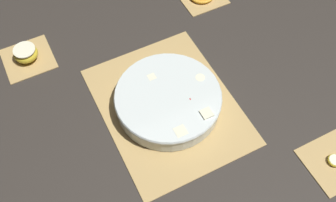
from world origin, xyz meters
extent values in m
plane|color=#2D2823|center=(0.00, 0.00, 0.00)|extent=(6.00, 6.00, 0.00)
cube|color=tan|center=(0.00, 0.00, 0.00)|extent=(0.45, 0.35, 0.01)
cube|color=#4C381E|center=(-0.15, 0.00, 0.00)|extent=(0.01, 0.35, 0.00)
cube|color=#4C381E|center=(-0.08, 0.00, 0.00)|extent=(0.01, 0.35, 0.00)
cube|color=#4C381E|center=(0.00, 0.00, 0.00)|extent=(0.01, 0.35, 0.00)
cube|color=#4C381E|center=(0.08, 0.00, 0.00)|extent=(0.01, 0.35, 0.00)
cube|color=#4C381E|center=(0.15, 0.00, 0.00)|extent=(0.01, 0.35, 0.00)
cube|color=tan|center=(-0.34, -0.30, 0.00)|extent=(0.14, 0.14, 0.01)
cube|color=#4C381E|center=(-0.32, -0.30, 0.00)|extent=(0.00, 0.14, 0.00)
cube|color=#4C381E|center=(0.32, -0.30, 0.00)|extent=(0.00, 0.14, 0.00)
cube|color=tan|center=(0.34, 0.30, 0.00)|extent=(0.14, 0.14, 0.01)
cube|color=#4C381E|center=(0.31, 0.30, 0.00)|extent=(0.00, 0.14, 0.00)
cube|color=#4C381E|center=(0.34, 0.30, 0.00)|extent=(0.00, 0.14, 0.00)
cube|color=#4C381E|center=(0.38, 0.30, 0.00)|extent=(0.00, 0.14, 0.00)
cylinder|color=silver|center=(0.00, 0.00, 0.03)|extent=(0.29, 0.29, 0.05)
torus|color=silver|center=(0.00, 0.00, 0.05)|extent=(0.29, 0.29, 0.01)
cylinder|color=#F7EFC6|center=(-0.10, -0.02, 0.04)|extent=(0.03, 0.03, 0.01)
cylinder|color=#F7EFC6|center=(-0.07, -0.05, 0.04)|extent=(0.03, 0.03, 0.01)
cylinder|color=#F7EFC6|center=(-0.05, -0.08, 0.04)|extent=(0.03, 0.03, 0.01)
cylinder|color=#F7EFC6|center=(0.00, 0.11, 0.03)|extent=(0.03, 0.03, 0.01)
cylinder|color=#F7EFC6|center=(0.04, -0.06, 0.05)|extent=(0.03, 0.03, 0.01)
cylinder|color=#F7EFC6|center=(0.11, -0.01, 0.02)|extent=(0.02, 0.02, 0.01)
cylinder|color=#F7EFC6|center=(-0.09, 0.05, 0.05)|extent=(0.03, 0.03, 0.01)
cylinder|color=#F7EFC6|center=(0.01, -0.11, 0.05)|extent=(0.03, 0.03, 0.01)
cylinder|color=#F7EFC6|center=(-0.03, 0.00, 0.02)|extent=(0.03, 0.03, 0.01)
cylinder|color=#F7EFC6|center=(-0.04, -0.02, 0.05)|extent=(0.02, 0.02, 0.01)
cylinder|color=#F7EFC6|center=(-0.05, 0.10, 0.02)|extent=(0.03, 0.03, 0.01)
cylinder|color=#F7EFC6|center=(0.04, -0.01, 0.03)|extent=(0.03, 0.03, 0.01)
cube|color=beige|center=(-0.10, -0.06, 0.05)|extent=(0.03, 0.03, 0.03)
cube|color=beige|center=(0.03, 0.07, 0.03)|extent=(0.03, 0.03, 0.03)
cube|color=beige|center=(-0.03, 0.05, 0.04)|extent=(0.02, 0.02, 0.02)
cube|color=beige|center=(0.07, 0.01, 0.05)|extent=(0.02, 0.02, 0.02)
cube|color=beige|center=(-0.07, -0.07, 0.02)|extent=(0.02, 0.02, 0.02)
cube|color=beige|center=(-0.07, 0.01, 0.03)|extent=(0.03, 0.03, 0.03)
cube|color=beige|center=(0.06, -0.02, 0.02)|extent=(0.03, 0.03, 0.03)
cube|color=beige|center=(0.10, 0.03, 0.03)|extent=(0.02, 0.02, 0.02)
cube|color=beige|center=(-0.11, 0.02, 0.04)|extent=(0.03, 0.03, 0.03)
cube|color=beige|center=(-0.03, -0.11, 0.03)|extent=(0.03, 0.03, 0.03)
ellipsoid|color=orange|center=(0.09, -0.03, 0.02)|extent=(0.03, 0.02, 0.02)
ellipsoid|color=orange|center=(0.02, -0.03, 0.02)|extent=(0.03, 0.02, 0.02)
ellipsoid|color=#B2231E|center=(-0.04, -0.05, 0.05)|extent=(0.02, 0.01, 0.01)
ellipsoid|color=#B2231E|center=(0.05, 0.10, 0.05)|extent=(0.03, 0.02, 0.02)
ellipsoid|color=orange|center=(0.01, -0.10, 0.03)|extent=(0.03, 0.02, 0.02)
ellipsoid|color=#B2231E|center=(0.07, 0.07, 0.03)|extent=(0.03, 0.02, 0.01)
ellipsoid|color=#B2231E|center=(-0.08, -0.08, 0.05)|extent=(0.03, 0.01, 0.01)
ellipsoid|color=orange|center=(0.06, -0.01, 0.05)|extent=(0.04, 0.02, 0.02)
ellipsoid|color=gold|center=(0.34, 0.30, 0.03)|extent=(0.07, 0.07, 0.04)
cylinder|color=beige|center=(0.34, 0.30, 0.04)|extent=(0.07, 0.07, 0.00)
cylinder|color=#F7EFC6|center=(-0.34, -0.30, 0.01)|extent=(0.03, 0.03, 0.01)
torus|color=yellow|center=(-0.34, -0.30, 0.01)|extent=(0.04, 0.04, 0.01)
camera|label=1|loc=(-0.52, 0.27, 0.93)|focal=42.00mm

